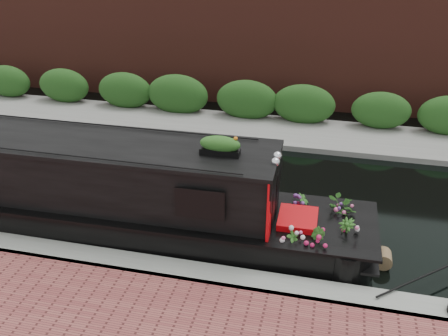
# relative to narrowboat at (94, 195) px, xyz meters

# --- Properties ---
(ground) EXTENTS (80.00, 80.00, 0.00)m
(ground) POSITION_rel_narrowboat_xyz_m (1.92, 1.96, -0.81)
(ground) COLOR black
(ground) RESTS_ON ground
(near_bank_coping) EXTENTS (40.00, 0.60, 0.50)m
(near_bank_coping) POSITION_rel_narrowboat_xyz_m (1.92, -1.34, -0.81)
(near_bank_coping) COLOR gray
(near_bank_coping) RESTS_ON ground
(far_bank_path) EXTENTS (40.00, 2.40, 0.34)m
(far_bank_path) POSITION_rel_narrowboat_xyz_m (1.92, 6.16, -0.81)
(far_bank_path) COLOR gray
(far_bank_path) RESTS_ON ground
(far_hedge) EXTENTS (40.00, 1.10, 2.80)m
(far_hedge) POSITION_rel_narrowboat_xyz_m (1.92, 7.06, -0.81)
(far_hedge) COLOR #204A18
(far_hedge) RESTS_ON ground
(far_brick_wall) EXTENTS (40.00, 1.00, 8.00)m
(far_brick_wall) POSITION_rel_narrowboat_xyz_m (1.92, 9.16, -0.81)
(far_brick_wall) COLOR #54251C
(far_brick_wall) RESTS_ON ground
(narrowboat) EXTENTS (11.61, 2.22, 2.70)m
(narrowboat) POSITION_rel_narrowboat_xyz_m (0.00, 0.00, 0.00)
(narrowboat) COLOR black
(narrowboat) RESTS_ON ground
(rope_fender) EXTENTS (0.34, 0.37, 0.34)m
(rope_fender) POSITION_rel_narrowboat_xyz_m (6.21, -0.00, -0.64)
(rope_fender) COLOR brown
(rope_fender) RESTS_ON ground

